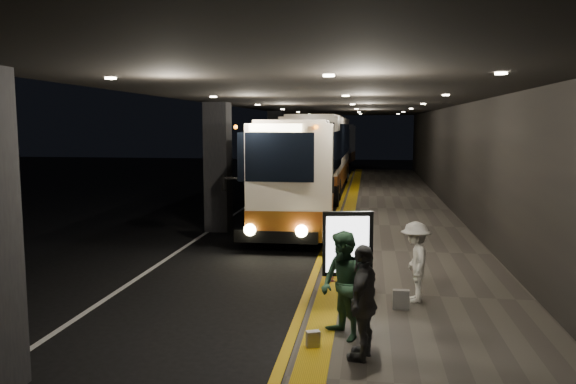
# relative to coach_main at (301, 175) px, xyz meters

# --- Properties ---
(ground) EXTENTS (90.00, 90.00, 0.00)m
(ground) POSITION_rel_coach_main_xyz_m (-1.09, -6.31, -1.76)
(ground) COLOR black
(lane_line_white) EXTENTS (0.12, 50.00, 0.01)m
(lane_line_white) POSITION_rel_coach_main_xyz_m (-2.89, -1.31, -1.76)
(lane_line_white) COLOR silver
(lane_line_white) RESTS_ON ground
(kerb_stripe_yellow) EXTENTS (0.18, 50.00, 0.01)m
(kerb_stripe_yellow) POSITION_rel_coach_main_xyz_m (1.26, -1.31, -1.76)
(kerb_stripe_yellow) COLOR gold
(kerb_stripe_yellow) RESTS_ON ground
(sidewalk) EXTENTS (4.50, 50.00, 0.15)m
(sidewalk) POSITION_rel_coach_main_xyz_m (3.66, -1.31, -1.69)
(sidewalk) COLOR #514C44
(sidewalk) RESTS_ON ground
(tactile_strip) EXTENTS (0.50, 50.00, 0.01)m
(tactile_strip) POSITION_rel_coach_main_xyz_m (1.76, -1.31, -1.61)
(tactile_strip) COLOR gold
(tactile_strip) RESTS_ON sidewalk
(terminal_wall) EXTENTS (0.10, 50.00, 6.00)m
(terminal_wall) POSITION_rel_coach_main_xyz_m (5.91, -1.31, 1.24)
(terminal_wall) COLOR black
(terminal_wall) RESTS_ON ground
(support_columns) EXTENTS (0.80, 24.80, 4.40)m
(support_columns) POSITION_rel_coach_main_xyz_m (-2.59, -2.31, 0.44)
(support_columns) COLOR black
(support_columns) RESTS_ON ground
(canopy) EXTENTS (9.00, 50.00, 0.40)m
(canopy) POSITION_rel_coach_main_xyz_m (1.41, -1.31, 2.84)
(canopy) COLOR black
(canopy) RESTS_ON support_columns
(coach_main) EXTENTS (3.12, 11.90, 3.68)m
(coach_main) POSITION_rel_coach_main_xyz_m (0.00, 0.00, 0.00)
(coach_main) COLOR #EEDFC7
(coach_main) RESTS_ON ground
(coach_second) EXTENTS (2.69, 12.74, 4.01)m
(coach_second) POSITION_rel_coach_main_xyz_m (-0.14, 10.07, 0.16)
(coach_second) COLOR #EEDFC7
(coach_second) RESTS_ON ground
(coach_third) EXTENTS (3.11, 11.52, 3.58)m
(coach_third) POSITION_rel_coach_main_xyz_m (-0.32, 26.72, -0.05)
(coach_third) COLOR #EEDFC7
(coach_third) RESTS_ON ground
(passenger_boarding) EXTENTS (0.45, 0.60, 1.49)m
(passenger_boarding) POSITION_rel_coach_main_xyz_m (1.71, -8.59, -0.87)
(passenger_boarding) COLOR #BC5769
(passenger_boarding) RESTS_ON sidewalk
(passenger_waiting_green) EXTENTS (0.94, 1.01, 1.77)m
(passenger_waiting_green) POSITION_rel_coach_main_xyz_m (2.16, -12.02, -0.73)
(passenger_waiting_green) COLOR #376346
(passenger_waiting_green) RESTS_ON sidewalk
(passenger_waiting_white) EXTENTS (0.51, 1.05, 1.60)m
(passenger_waiting_white) POSITION_rel_coach_main_xyz_m (3.48, -9.86, -0.82)
(passenger_waiting_white) COLOR white
(passenger_waiting_white) RESTS_ON sidewalk
(passenger_waiting_grey) EXTENTS (0.77, 1.12, 1.74)m
(passenger_waiting_grey) POSITION_rel_coach_main_xyz_m (2.49, -12.79, -0.74)
(passenger_waiting_grey) COLOR #515256
(passenger_waiting_grey) RESTS_ON sidewalk
(bag_polka) EXTENTS (0.31, 0.13, 0.38)m
(bag_polka) POSITION_rel_coach_main_xyz_m (3.19, -10.41, -1.43)
(bag_polka) COLOR black
(bag_polka) RESTS_ON sidewalk
(bag_plain) EXTENTS (0.24, 0.19, 0.26)m
(bag_plain) POSITION_rel_coach_main_xyz_m (1.71, -12.49, -1.48)
(bag_plain) COLOR beige
(bag_plain) RESTS_ON sidewalk
(info_sign) EXTENTS (0.92, 0.27, 1.93)m
(info_sign) POSITION_rel_coach_main_xyz_m (2.18, -10.91, -0.31)
(info_sign) COLOR black
(info_sign) RESTS_ON sidewalk
(stanchion_post) EXTENTS (0.05, 0.05, 1.10)m
(stanchion_post) POSITION_rel_coach_main_xyz_m (1.66, -7.69, -1.07)
(stanchion_post) COLOR black
(stanchion_post) RESTS_ON sidewalk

